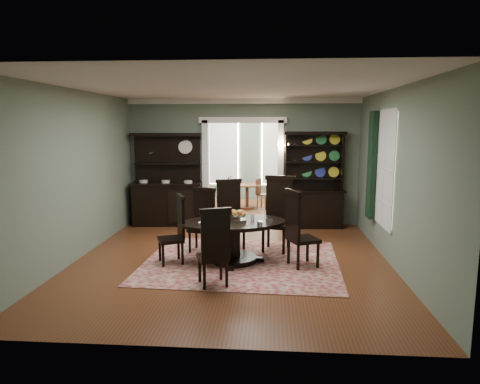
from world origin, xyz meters
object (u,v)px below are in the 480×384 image
object	(u,v)px
welsh_dresser	(313,193)
parlor_table	(247,193)
sideboard	(167,193)
dining_table	(234,234)

from	to	relation	value
welsh_dresser	parlor_table	bearing A→B (deg)	124.53
welsh_dresser	parlor_table	size ratio (longest dim) A/B	2.95
sideboard	welsh_dresser	bearing A→B (deg)	-5.05
dining_table	sideboard	distance (m)	3.34
dining_table	sideboard	size ratio (longest dim) A/B	0.95
dining_table	welsh_dresser	distance (m)	3.24
sideboard	dining_table	bearing A→B (deg)	-61.38
parlor_table	dining_table	bearing A→B (deg)	-89.46
welsh_dresser	dining_table	bearing A→B (deg)	-124.38
dining_table	parlor_table	bearing A→B (deg)	75.41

